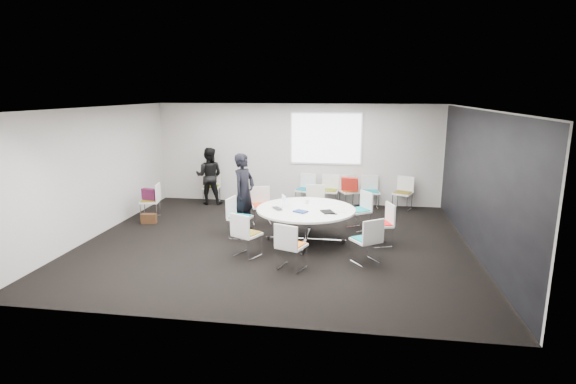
# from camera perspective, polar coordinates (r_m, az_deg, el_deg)

# --- Properties ---
(room_shell) EXTENTS (8.08, 7.08, 2.88)m
(room_shell) POSITION_cam_1_polar(r_m,az_deg,el_deg) (9.24, -1.02, 1.90)
(room_shell) COLOR black
(room_shell) RESTS_ON ground
(conference_table) EXTENTS (2.07, 2.07, 0.73)m
(conference_table) POSITION_cam_1_polar(r_m,az_deg,el_deg) (9.47, 2.28, -3.31)
(conference_table) COLOR silver
(conference_table) RESTS_ON ground
(projection_screen) EXTENTS (1.90, 0.03, 1.35)m
(projection_screen) POSITION_cam_1_polar(r_m,az_deg,el_deg) (12.51, 4.85, 6.77)
(projection_screen) COLOR white
(projection_screen) RESTS_ON room_shell
(chair_ring_a) EXTENTS (0.57, 0.58, 0.88)m
(chair_ring_a) POSITION_cam_1_polar(r_m,az_deg,el_deg) (9.52, 11.66, -5.02)
(chair_ring_a) COLOR silver
(chair_ring_a) RESTS_ON ground
(chair_ring_b) EXTENTS (0.63, 0.63, 0.88)m
(chair_ring_b) POSITION_cam_1_polar(r_m,az_deg,el_deg) (10.49, 9.00, -3.26)
(chair_ring_b) COLOR silver
(chair_ring_b) RESTS_ON ground
(chair_ring_c) EXTENTS (0.54, 0.53, 0.88)m
(chair_ring_c) POSITION_cam_1_polar(r_m,az_deg,el_deg) (11.02, 3.58, -2.35)
(chair_ring_c) COLOR silver
(chair_ring_c) RESTS_ON ground
(chair_ring_d) EXTENTS (0.59, 0.58, 0.88)m
(chair_ring_d) POSITION_cam_1_polar(r_m,az_deg,el_deg) (10.83, -3.36, -2.62)
(chair_ring_d) COLOR silver
(chair_ring_d) RESTS_ON ground
(chair_ring_e) EXTENTS (0.53, 0.54, 0.88)m
(chair_ring_e) POSITION_cam_1_polar(r_m,az_deg,el_deg) (9.86, -6.15, -4.21)
(chair_ring_e) COLOR silver
(chair_ring_e) RESTS_ON ground
(chair_ring_f) EXTENTS (0.61, 0.61, 0.88)m
(chair_ring_f) POSITION_cam_1_polar(r_m,az_deg,el_deg) (8.74, -5.25, -6.43)
(chair_ring_f) COLOR silver
(chair_ring_f) RESTS_ON ground
(chair_ring_g) EXTENTS (0.59, 0.58, 0.88)m
(chair_ring_g) POSITION_cam_1_polar(r_m,az_deg,el_deg) (8.08, 0.40, -7.99)
(chair_ring_g) COLOR silver
(chair_ring_g) RESTS_ON ground
(chair_ring_h) EXTENTS (0.63, 0.63, 0.88)m
(chair_ring_h) POSITION_cam_1_polar(r_m,az_deg,el_deg) (8.50, 9.88, -7.12)
(chair_ring_h) COLOR silver
(chair_ring_h) RESTS_ON ground
(chair_back_a) EXTENTS (0.57, 0.56, 0.88)m
(chair_back_a) POSITION_cam_1_polar(r_m,az_deg,el_deg) (12.52, 2.22, -0.50)
(chair_back_a) COLOR silver
(chair_back_a) RESTS_ON ground
(chair_back_b) EXTENTS (0.49, 0.48, 0.88)m
(chair_back_b) POSITION_cam_1_polar(r_m,az_deg,el_deg) (12.44, 5.27, -0.64)
(chair_back_b) COLOR silver
(chair_back_b) RESTS_ON ground
(chair_back_c) EXTENTS (0.61, 0.60, 0.88)m
(chair_back_c) POSITION_cam_1_polar(r_m,az_deg,el_deg) (12.45, 7.77, -0.69)
(chair_back_c) COLOR silver
(chair_back_c) RESTS_ON ground
(chair_back_d) EXTENTS (0.51, 0.50, 0.88)m
(chair_back_d) POSITION_cam_1_polar(r_m,az_deg,el_deg) (12.46, 10.38, -0.77)
(chair_back_d) COLOR silver
(chair_back_d) RESTS_ON ground
(chair_back_e) EXTENTS (0.60, 0.60, 0.88)m
(chair_back_e) POSITION_cam_1_polar(r_m,az_deg,el_deg) (12.50, 14.34, -0.92)
(chair_back_e) COLOR silver
(chair_back_e) RESTS_ON ground
(chair_spare_left) EXTENTS (0.54, 0.54, 0.88)m
(chair_spare_left) POSITION_cam_1_polar(r_m,az_deg,el_deg) (11.77, -16.99, -1.91)
(chair_spare_left) COLOR silver
(chair_spare_left) RESTS_ON ground
(chair_person_back) EXTENTS (0.50, 0.49, 0.88)m
(chair_person_back) POSITION_cam_1_polar(r_m,az_deg,el_deg) (13.08, -9.67, -0.10)
(chair_person_back) COLOR silver
(chair_person_back) RESTS_ON ground
(person_main) EXTENTS (0.63, 0.76, 1.78)m
(person_main) POSITION_cam_1_polar(r_m,az_deg,el_deg) (10.22, -5.61, -0.05)
(person_main) COLOR black
(person_main) RESTS_ON ground
(person_back) EXTENTS (0.82, 0.66, 1.60)m
(person_back) POSITION_cam_1_polar(r_m,az_deg,el_deg) (12.82, -9.97, 2.03)
(person_back) COLOR black
(person_back) RESTS_ON ground
(laptop) EXTENTS (0.34, 0.37, 0.02)m
(laptop) POSITION_cam_1_polar(r_m,az_deg,el_deg) (9.37, -1.11, -2.08)
(laptop) COLOR #333338
(laptop) RESTS_ON conference_table
(laptop_lid) EXTENTS (0.13, 0.28, 0.22)m
(laptop_lid) POSITION_cam_1_polar(r_m,az_deg,el_deg) (9.53, -0.53, -1.08)
(laptop_lid) COLOR silver
(laptop_lid) RESTS_ON conference_table
(notebook_black) EXTENTS (0.32, 0.36, 0.02)m
(notebook_black) POSITION_cam_1_polar(r_m,az_deg,el_deg) (9.14, 5.03, -2.52)
(notebook_black) COLOR black
(notebook_black) RESTS_ON conference_table
(tablet_folio) EXTENTS (0.33, 0.30, 0.03)m
(tablet_folio) POSITION_cam_1_polar(r_m,az_deg,el_deg) (9.12, 1.60, -2.48)
(tablet_folio) COLOR navy
(tablet_folio) RESTS_ON conference_table
(papers_right) EXTENTS (0.36, 0.36, 0.00)m
(papers_right) POSITION_cam_1_polar(r_m,az_deg,el_deg) (9.59, 6.13, -1.87)
(papers_right) COLOR white
(papers_right) RESTS_ON conference_table
(papers_front) EXTENTS (0.31, 0.23, 0.00)m
(papers_front) POSITION_cam_1_polar(r_m,az_deg,el_deg) (9.25, 6.50, -2.42)
(papers_front) COLOR silver
(papers_front) RESTS_ON conference_table
(cup) EXTENTS (0.08, 0.08, 0.09)m
(cup) POSITION_cam_1_polar(r_m,az_deg,el_deg) (9.82, 2.41, -1.20)
(cup) COLOR white
(cup) RESTS_ON conference_table
(phone) EXTENTS (0.14, 0.08, 0.01)m
(phone) POSITION_cam_1_polar(r_m,az_deg,el_deg) (9.01, 5.83, -2.79)
(phone) COLOR black
(phone) RESTS_ON conference_table
(maroon_bag) EXTENTS (0.42, 0.24, 0.28)m
(maroon_bag) POSITION_cam_1_polar(r_m,az_deg,el_deg) (11.70, -17.17, -0.28)
(maroon_bag) COLOR #531638
(maroon_bag) RESTS_ON chair_spare_left
(brown_bag) EXTENTS (0.38, 0.22, 0.24)m
(brown_bag) POSITION_cam_1_polar(r_m,az_deg,el_deg) (11.37, -17.25, -3.25)
(brown_bag) COLOR #3E2413
(brown_bag) RESTS_ON ground
(red_jacket) EXTENTS (0.46, 0.24, 0.36)m
(red_jacket) POSITION_cam_1_polar(r_m,az_deg,el_deg) (12.14, 7.84, 1.02)
(red_jacket) COLOR #AF1E15
(red_jacket) RESTS_ON chair_back_c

